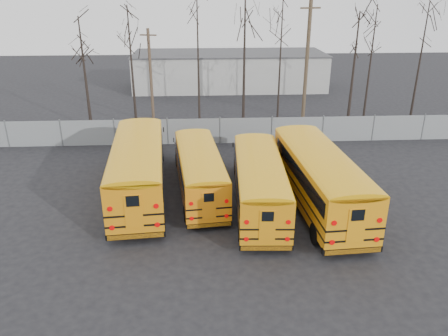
{
  "coord_description": "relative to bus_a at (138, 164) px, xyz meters",
  "views": [
    {
      "loc": [
        -1.41,
        -19.97,
        11.27
      ],
      "look_at": [
        -0.17,
        3.14,
        1.6
      ],
      "focal_mm": 35.0,
      "sensor_mm": 36.0,
      "label": 1
    }
  ],
  "objects": [
    {
      "name": "bus_d",
      "position": [
        9.84,
        -1.83,
        -0.03
      ],
      "size": [
        3.45,
        11.96,
        3.31
      ],
      "rotation": [
        0.0,
        0.0,
        0.06
      ],
      "color": "black",
      "rests_on": "ground"
    },
    {
      "name": "distant_building",
      "position": [
        7.03,
        28.92,
        0.03
      ],
      "size": [
        22.0,
        8.0,
        4.0
      ],
      "primitive_type": "cube",
      "color": "#ACABA7",
      "rests_on": "ground"
    },
    {
      "name": "tree_7",
      "position": [
        17.88,
        13.38,
        3.01
      ],
      "size": [
        0.26,
        0.26,
        9.96
      ],
      "primitive_type": "cone",
      "color": "black",
      "rests_on": "ground"
    },
    {
      "name": "fence",
      "position": [
        5.03,
        8.92,
        -0.97
      ],
      "size": [
        40.0,
        0.04,
        2.0
      ],
      "primitive_type": "cube",
      "color": "gray",
      "rests_on": "ground"
    },
    {
      "name": "tree_1",
      "position": [
        -5.85,
        13.48,
        2.59
      ],
      "size": [
        0.26,
        0.26,
        9.13
      ],
      "primitive_type": "cone",
      "color": "black",
      "rests_on": "ground"
    },
    {
      "name": "tree_2",
      "position": [
        -2.01,
        13.63,
        3.0
      ],
      "size": [
        0.26,
        0.26,
        9.93
      ],
      "primitive_type": "cone",
      "color": "black",
      "rests_on": "ground"
    },
    {
      "name": "utility_pole_right",
      "position": [
        12.78,
        14.64,
        3.32
      ],
      "size": [
        1.8,
        0.62,
        10.29
      ],
      "rotation": [
        0.0,
        0.0,
        0.27
      ],
      "color": "#4C3D2B",
      "rests_on": "ground"
    },
    {
      "name": "tree_3",
      "position": [
        3.47,
        11.63,
        3.87
      ],
      "size": [
        0.26,
        0.26,
        11.67
      ],
      "primitive_type": "cone",
      "color": "black",
      "rests_on": "ground"
    },
    {
      "name": "tree_8",
      "position": [
        22.51,
        14.15,
        3.12
      ],
      "size": [
        0.26,
        0.26,
        10.18
      ],
      "primitive_type": "cone",
      "color": "black",
      "rests_on": "ground"
    },
    {
      "name": "bus_a",
      "position": [
        0.0,
        0.0,
        0.0
      ],
      "size": [
        3.75,
        12.19,
        3.36
      ],
      "rotation": [
        0.0,
        0.0,
        0.08
      ],
      "color": "black",
      "rests_on": "ground"
    },
    {
      "name": "bus_b",
      "position": [
        3.44,
        0.07,
        -0.33
      ],
      "size": [
        3.31,
        10.16,
        2.8
      ],
      "rotation": [
        0.0,
        0.0,
        0.1
      ],
      "color": "black",
      "rests_on": "ground"
    },
    {
      "name": "utility_pole_left",
      "position": [
        -0.61,
        14.49,
        2.19
      ],
      "size": [
        1.42,
        0.44,
        8.09
      ],
      "rotation": [
        0.0,
        0.0,
        -0.24
      ],
      "color": "#4E3C2C",
      "rests_on": "ground"
    },
    {
      "name": "tree_4",
      "position": [
        7.35,
        14.33,
        4.35
      ],
      "size": [
        0.26,
        0.26,
        12.65
      ],
      "primitive_type": "cone",
      "color": "black",
      "rests_on": "ground"
    },
    {
      "name": "bus_c",
      "position": [
        6.65,
        -1.85,
        -0.23
      ],
      "size": [
        2.97,
        10.72,
        2.97
      ],
      "rotation": [
        0.0,
        0.0,
        -0.05
      ],
      "color": "black",
      "rests_on": "ground"
    },
    {
      "name": "tree_6",
      "position": [
        15.99,
        11.94,
        2.79
      ],
      "size": [
        0.26,
        0.26,
        9.51
      ],
      "primitive_type": "cone",
      "color": "black",
      "rests_on": "ground"
    },
    {
      "name": "tree_5",
      "position": [
        10.19,
        13.12,
        3.85
      ],
      "size": [
        0.26,
        0.26,
        11.64
      ],
      "primitive_type": "cone",
      "color": "black",
      "rests_on": "ground"
    },
    {
      "name": "ground",
      "position": [
        5.03,
        -3.08,
        -1.97
      ],
      "size": [
        120.0,
        120.0,
        0.0
      ],
      "primitive_type": "plane",
      "color": "black",
      "rests_on": "ground"
    }
  ]
}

